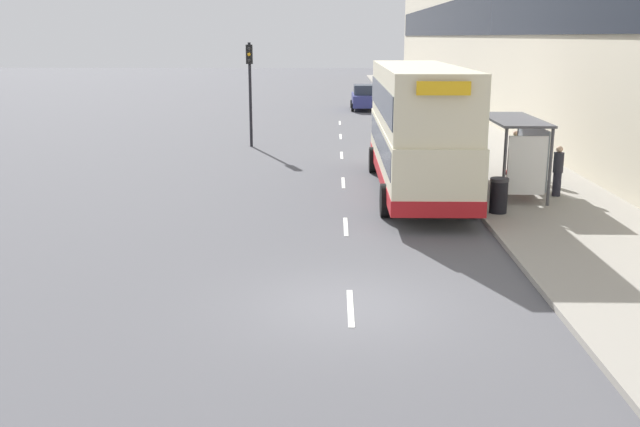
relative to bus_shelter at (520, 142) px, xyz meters
name	(u,v)px	position (x,y,z in m)	size (l,w,h in m)	color
ground_plane	(350,306)	(-5.77, -9.92, -1.88)	(220.00, 220.00, 0.00)	#515156
pavement	(429,110)	(0.73, 28.58, -1.81)	(5.00, 93.00, 0.14)	gray
terrace_facade	(490,5)	(4.72, 28.58, 5.51)	(3.10, 93.00, 14.78)	beige
lane_mark_0	(350,308)	(-5.77, -10.04, -1.87)	(0.12, 2.00, 0.01)	silver
lane_mark_1	(346,227)	(-5.77, -3.81, -1.87)	(0.12, 2.00, 0.01)	silver
lane_mark_2	(343,183)	(-5.77, 2.41, -1.87)	(0.12, 2.00, 0.01)	silver
lane_mark_3	(342,155)	(-5.77, 8.64, -1.87)	(0.12, 2.00, 0.01)	silver
lane_mark_4	(341,137)	(-5.77, 14.87, -1.87)	(0.12, 2.00, 0.01)	silver
lane_mark_5	(340,123)	(-5.77, 21.10, -1.87)	(0.12, 2.00, 0.01)	silver
bus_shelter	(520,142)	(0.00, 0.00, 0.00)	(1.60, 4.20, 2.48)	#4C4C51
double_decker_bus_near	(417,126)	(-3.30, 0.83, 0.41)	(2.85, 11.12, 4.30)	beige
car_0	(364,97)	(-3.94, 29.39, -0.98)	(1.93, 4.54, 1.83)	navy
pedestrian_at_shelter	(515,151)	(0.82, 3.89, -0.91)	(0.32, 0.32, 1.61)	#23232D
pedestrian_1	(535,159)	(1.13, 2.14, -0.91)	(0.32, 0.32, 1.62)	#23232D
pedestrian_2	(537,167)	(0.76, 0.55, -0.91)	(0.32, 0.32, 1.62)	#23232D
pedestrian_3	(558,171)	(1.21, -0.27, -0.89)	(0.33, 0.33, 1.66)	#23232D
pedestrian_4	(518,156)	(0.69, 2.88, -0.92)	(0.32, 0.32, 1.60)	#23232D
litter_bin	(499,195)	(-1.22, -2.62, -1.21)	(0.55, 0.55, 1.05)	black
traffic_light_far_kerb	(250,77)	(-10.17, 11.24, 1.46)	(0.30, 0.32, 4.97)	black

